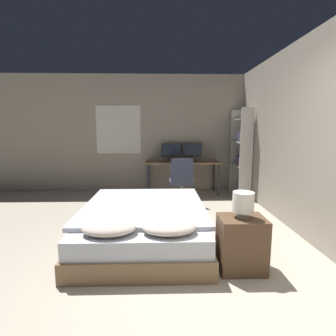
{
  "coord_description": "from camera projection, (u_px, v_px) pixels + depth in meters",
  "views": [
    {
      "loc": [
        -0.19,
        -2.05,
        1.48
      ],
      "look_at": [
        -0.05,
        2.73,
        0.75
      ],
      "focal_mm": 28.0,
      "sensor_mm": 36.0,
      "label": 1
    }
  ],
  "objects": [
    {
      "name": "office_chair",
      "position": [
        181.0,
        185.0,
        5.23
      ],
      "size": [
        0.52,
        0.52,
        0.9
      ],
      "color": "black",
      "rests_on": "ground_plane"
    },
    {
      "name": "bed",
      "position": [
        144.0,
        224.0,
        3.44
      ],
      "size": [
        1.57,
        2.05,
        0.55
      ],
      "color": "#846647",
      "rests_on": "ground_plane"
    },
    {
      "name": "computer_mouse",
      "position": [
        196.0,
        162.0,
        5.69
      ],
      "size": [
        0.07,
        0.05,
        0.04
      ],
      "color": "black",
      "rests_on": "desk"
    },
    {
      "name": "monitor_right",
      "position": [
        192.0,
        151.0,
        6.08
      ],
      "size": [
        0.45,
        0.16,
        0.39
      ],
      "color": "black",
      "rests_on": "desk"
    },
    {
      "name": "ground_plane",
      "position": [
        183.0,
        302.0,
        2.25
      ],
      "size": [
        20.0,
        20.0,
        0.0
      ],
      "primitive_type": "plane",
      "color": "#B2A893"
    },
    {
      "name": "desk",
      "position": [
        182.0,
        165.0,
        5.91
      ],
      "size": [
        1.65,
        0.64,
        0.74
      ],
      "color": "#846042",
      "rests_on": "ground_plane"
    },
    {
      "name": "monitor_left",
      "position": [
        171.0,
        151.0,
        6.07
      ],
      "size": [
        0.45,
        0.16,
        0.39
      ],
      "color": "black",
      "rests_on": "desk"
    },
    {
      "name": "nightstand",
      "position": [
        241.0,
        244.0,
        2.73
      ],
      "size": [
        0.47,
        0.38,
        0.57
      ],
      "color": "brown",
      "rests_on": "ground_plane"
    },
    {
      "name": "wall_back",
      "position": [
        168.0,
        134.0,
        6.18
      ],
      "size": [
        12.0,
        0.08,
        2.7
      ],
      "color": "#9E9384",
      "rests_on": "ground_plane"
    },
    {
      "name": "keyboard",
      "position": [
        183.0,
        162.0,
        5.68
      ],
      "size": [
        0.36,
        0.13,
        0.02
      ],
      "color": "black",
      "rests_on": "desk"
    },
    {
      "name": "wall_side_right",
      "position": [
        303.0,
        138.0,
        3.58
      ],
      "size": [
        0.06,
        12.0,
        2.7
      ],
      "color": "#9E9384",
      "rests_on": "ground_plane"
    },
    {
      "name": "bookshelf",
      "position": [
        242.0,
        149.0,
        5.69
      ],
      "size": [
        0.27,
        0.78,
        1.9
      ],
      "color": "beige",
      "rests_on": "ground_plane"
    },
    {
      "name": "bedside_lamp",
      "position": [
        243.0,
        202.0,
        2.66
      ],
      "size": [
        0.22,
        0.22,
        0.27
      ],
      "color": "gray",
      "rests_on": "nightstand"
    }
  ]
}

